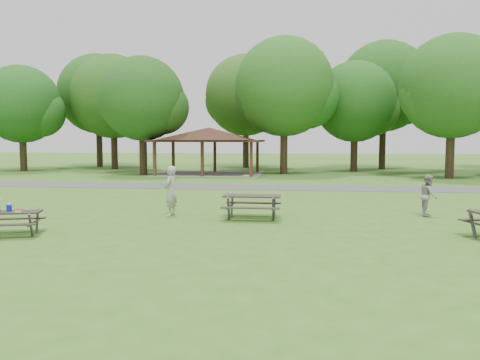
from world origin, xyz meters
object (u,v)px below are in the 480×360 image
object	(u,v)px
picnic_table_middle	(252,201)
picnic_table_near	(4,213)
frisbee_catcher	(429,195)
frisbee_thrower	(170,191)

from	to	relation	value
picnic_table_middle	picnic_table_near	bearing A→B (deg)	-151.34
picnic_table_near	picnic_table_middle	xyz separation A→B (m)	(6.90, 3.77, -0.02)
picnic_table_near	picnic_table_middle	world-z (taller)	picnic_table_near
picnic_table_middle	frisbee_catcher	world-z (taller)	frisbee_catcher
picnic_table_middle	frisbee_catcher	size ratio (longest dim) A/B	1.32
picnic_table_middle	frisbee_catcher	bearing A→B (deg)	12.48
picnic_table_middle	frisbee_catcher	distance (m)	6.52
frisbee_thrower	frisbee_catcher	world-z (taller)	frisbee_thrower
picnic_table_middle	frisbee_thrower	bearing A→B (deg)	174.65
picnic_table_near	frisbee_thrower	bearing A→B (deg)	46.42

